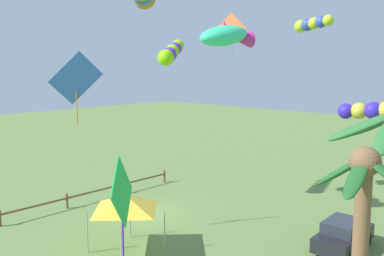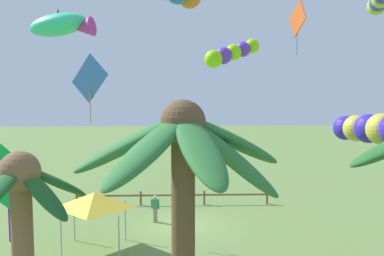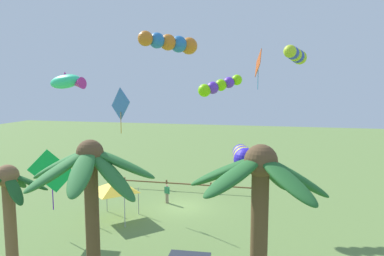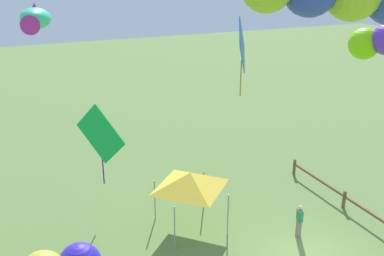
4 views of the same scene
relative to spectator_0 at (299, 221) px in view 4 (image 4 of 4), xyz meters
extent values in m
cube|color=brown|center=(1.12, -3.63, -0.34)|extent=(0.12, 0.12, 0.95)
cube|color=brown|center=(5.33, -3.63, -0.34)|extent=(0.12, 0.12, 0.95)
cube|color=brown|center=(-0.98, -3.63, -0.15)|extent=(12.74, 0.09, 0.11)
cylinder|color=gray|center=(0.00, 0.00, -0.39)|extent=(0.26, 0.26, 0.84)
cube|color=#338956|center=(0.00, 0.00, 0.30)|extent=(0.44, 0.36, 0.54)
sphere|color=tan|center=(0.00, 0.00, 0.67)|extent=(0.21, 0.21, 0.21)
cylinder|color=#338956|center=(0.21, -0.09, 0.25)|extent=(0.09, 0.09, 0.52)
cylinder|color=#338956|center=(-0.21, 0.09, 0.25)|extent=(0.09, 0.09, 0.52)
cylinder|color=#9E9EA3|center=(1.39, 2.93, 0.24)|extent=(0.06, 0.06, 2.10)
cylinder|color=#9E9EA3|center=(3.99, 2.93, 0.24)|extent=(0.06, 0.06, 2.10)
cylinder|color=#9E9EA3|center=(1.39, 5.53, 0.24)|extent=(0.06, 0.06, 2.10)
cylinder|color=#9E9EA3|center=(3.99, 5.53, 0.24)|extent=(0.06, 0.06, 2.10)
pyramid|color=yellow|center=(2.69, 4.23, 1.66)|extent=(2.86, 2.86, 0.75)
cube|color=green|center=(5.48, 7.59, 3.44)|extent=(2.34, 1.77, 2.89)
cylinder|color=#500EB2|center=(5.48, 7.59, 1.80)|extent=(0.06, 0.06, 1.88)
sphere|color=#87EE0D|center=(-3.29, 0.84, 8.56)|extent=(0.99, 0.99, 0.99)
cube|color=#386FC0|center=(3.34, 1.41, 7.48)|extent=(2.20, 1.50, 2.61)
cylinder|color=#C08226|center=(3.34, 1.41, 5.99)|extent=(0.06, 0.06, 1.71)
ellipsoid|color=#34E096|center=(2.67, 10.07, 9.14)|extent=(2.27, 1.48, 1.00)
cone|color=#C02A88|center=(1.79, 10.29, 9.02)|extent=(0.85, 0.79, 0.72)
cone|color=#C02A88|center=(2.67, 10.07, 9.47)|extent=(0.49, 0.49, 0.41)
camera|label=1|loc=(15.13, 20.07, 8.08)|focal=40.76mm
camera|label=2|loc=(-1.22, 25.10, 7.19)|focal=41.36mm
camera|label=3|loc=(-8.22, 27.44, 8.93)|focal=33.13mm
camera|label=4|loc=(-13.91, 11.42, 10.92)|focal=41.43mm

